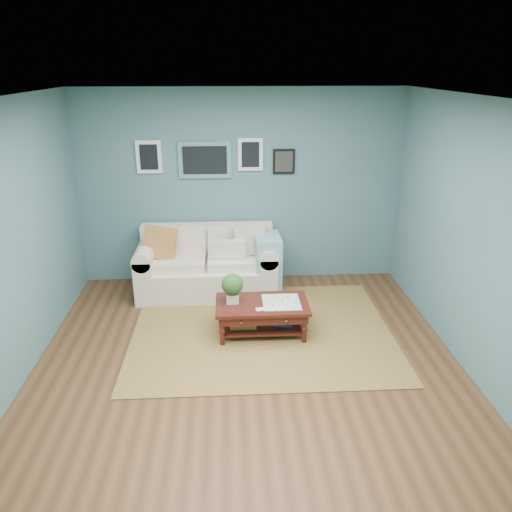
{
  "coord_description": "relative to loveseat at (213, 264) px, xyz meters",
  "views": [
    {
      "loc": [
        -0.18,
        -4.34,
        2.98
      ],
      "look_at": [
        0.13,
        1.0,
        0.91
      ],
      "focal_mm": 35.0,
      "sensor_mm": 36.0,
      "label": 1
    }
  ],
  "objects": [
    {
      "name": "room_shell",
      "position": [
        0.39,
        -1.97,
        0.96
      ],
      "size": [
        5.0,
        5.02,
        2.7
      ],
      "color": "brown",
      "rests_on": "ground"
    },
    {
      "name": "area_rug",
      "position": [
        0.59,
        -1.18,
        -0.4
      ],
      "size": [
        3.04,
        2.43,
        0.01
      ],
      "primitive_type": "cube",
      "color": "brown",
      "rests_on": "ground"
    },
    {
      "name": "loveseat",
      "position": [
        0.0,
        0.0,
        0.0
      ],
      "size": [
        1.93,
        0.88,
        0.99
      ],
      "color": "white",
      "rests_on": "ground"
    },
    {
      "name": "coffee_table",
      "position": [
        0.53,
        -1.21,
        -0.07
      ],
      "size": [
        1.07,
        0.62,
        0.75
      ],
      "rotation": [
        0.0,
        0.0,
        -0.0
      ],
      "color": "black",
      "rests_on": "ground"
    }
  ]
}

